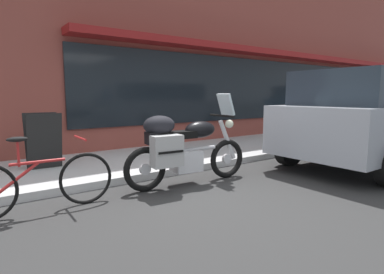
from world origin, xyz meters
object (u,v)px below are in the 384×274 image
touring_motorcycle (183,147)px  parked_minivan (376,117)px  sandwich_board_sign (43,141)px  parked_bicycle (39,183)px

touring_motorcycle → parked_minivan: (3.92, -0.98, 0.34)m
parked_minivan → sandwich_board_sign: bearing=151.8°
sandwich_board_sign → parked_bicycle: bearing=-102.7°
parked_bicycle → sandwich_board_sign: bearing=77.3°
parked_bicycle → sandwich_board_sign: (0.43, 1.88, 0.24)m
parked_bicycle → parked_minivan: size_ratio=0.38×
touring_motorcycle → parked_minivan: size_ratio=0.46×
parked_minivan → parked_bicycle: bearing=169.9°
touring_motorcycle → parked_minivan: parked_minivan is taller
touring_motorcycle → sandwich_board_sign: bearing=128.6°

